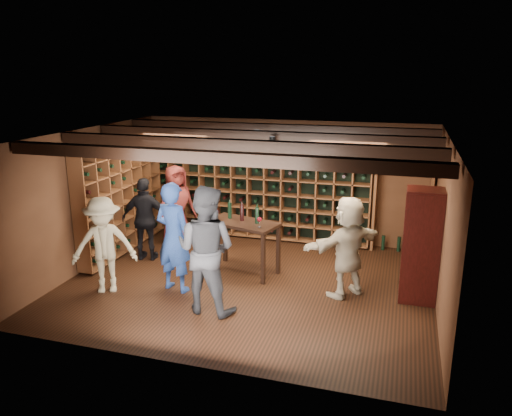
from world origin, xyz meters
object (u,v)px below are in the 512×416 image
(man_blue_shirt, at_px, (174,237))
(tasting_table, at_px, (243,228))
(guest_khaki, at_px, (104,245))
(guest_red_floral, at_px, (177,205))
(guest_woman_black, at_px, (146,219))
(display_cabinet, at_px, (420,248))
(man_grey_suit, at_px, (206,250))
(guest_beige, at_px, (348,247))

(man_blue_shirt, relative_size, tasting_table, 1.33)
(guest_khaki, bearing_deg, guest_red_floral, 60.53)
(guest_woman_black, xyz_separation_m, tasting_table, (1.92, -0.07, 0.03))
(display_cabinet, bearing_deg, man_grey_suit, -157.20)
(guest_woman_black, bearing_deg, man_grey_suit, 130.73)
(man_blue_shirt, bearing_deg, guest_khaki, 32.50)
(guest_red_floral, height_order, guest_woman_black, guest_red_floral)
(display_cabinet, xyz_separation_m, man_blue_shirt, (-3.78, -0.75, 0.05))
(display_cabinet, distance_m, man_grey_suit, 3.27)
(display_cabinet, relative_size, guest_beige, 1.08)
(guest_red_floral, bearing_deg, man_blue_shirt, -120.49)
(man_blue_shirt, bearing_deg, tasting_table, -116.42)
(tasting_table, bearing_deg, man_grey_suit, -77.26)
(display_cabinet, distance_m, man_blue_shirt, 3.85)
(man_blue_shirt, xyz_separation_m, guest_red_floral, (-0.93, 2.05, -0.08))
(display_cabinet, relative_size, guest_woman_black, 1.11)
(man_grey_suit, height_order, guest_beige, man_grey_suit)
(guest_woman_black, bearing_deg, guest_red_floral, -108.68)
(man_grey_suit, relative_size, guest_beige, 1.18)
(guest_red_floral, xyz_separation_m, guest_woman_black, (-0.17, -0.97, -0.04))
(display_cabinet, height_order, guest_red_floral, display_cabinet)
(man_grey_suit, bearing_deg, guest_woman_black, -34.93)
(display_cabinet, height_order, man_grey_suit, man_grey_suit)
(man_grey_suit, height_order, guest_khaki, man_grey_suit)
(man_grey_suit, relative_size, guest_red_floral, 1.16)
(man_grey_suit, bearing_deg, guest_red_floral, -50.94)
(guest_red_floral, bearing_deg, tasting_table, -85.43)
(guest_woman_black, height_order, tasting_table, guest_woman_black)
(man_blue_shirt, distance_m, guest_red_floral, 2.25)
(display_cabinet, xyz_separation_m, guest_red_floral, (-4.70, 1.30, -0.03))
(tasting_table, bearing_deg, guest_khaki, -128.47)
(man_grey_suit, xyz_separation_m, guest_woman_black, (-1.86, 1.59, -0.17))
(man_blue_shirt, bearing_deg, guest_red_floral, -52.80)
(display_cabinet, bearing_deg, guest_khaki, -166.87)
(guest_woman_black, relative_size, guest_beige, 0.97)
(man_grey_suit, relative_size, guest_woman_black, 1.22)
(man_grey_suit, xyz_separation_m, guest_khaki, (-1.81, 0.14, -0.17))
(guest_khaki, height_order, tasting_table, guest_khaki)
(man_blue_shirt, distance_m, tasting_table, 1.31)
(tasting_table, bearing_deg, guest_woman_black, -166.94)
(guest_beige, relative_size, tasting_table, 1.20)
(guest_red_floral, relative_size, guest_khaki, 1.04)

